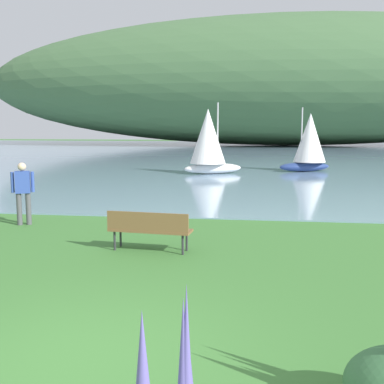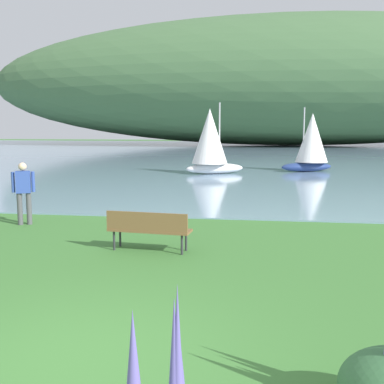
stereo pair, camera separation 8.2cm
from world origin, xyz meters
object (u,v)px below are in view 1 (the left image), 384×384
(park_bench_near_camera, at_px, (149,228))
(sailboat_nearest_to_shore, at_px, (309,142))
(sailboat_mid_bay, at_px, (209,141))
(person_at_shoreline, at_px, (23,189))

(park_bench_near_camera, height_order, sailboat_nearest_to_shore, sailboat_nearest_to_shore)
(park_bench_near_camera, bearing_deg, sailboat_mid_bay, 91.40)
(person_at_shoreline, bearing_deg, sailboat_nearest_to_shore, 60.85)
(sailboat_mid_bay, bearing_deg, sailboat_nearest_to_shore, 21.88)
(sailboat_nearest_to_shore, height_order, sailboat_mid_bay, sailboat_mid_bay)
(park_bench_near_camera, xyz_separation_m, sailboat_mid_bay, (-0.41, 16.87, 1.41))
(sailboat_nearest_to_shore, bearing_deg, park_bench_near_camera, -105.76)
(park_bench_near_camera, xyz_separation_m, person_at_shoreline, (-4.03, 2.27, 0.46))
(person_at_shoreline, bearing_deg, park_bench_near_camera, -29.38)
(sailboat_nearest_to_shore, relative_size, sailboat_mid_bay, 0.95)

